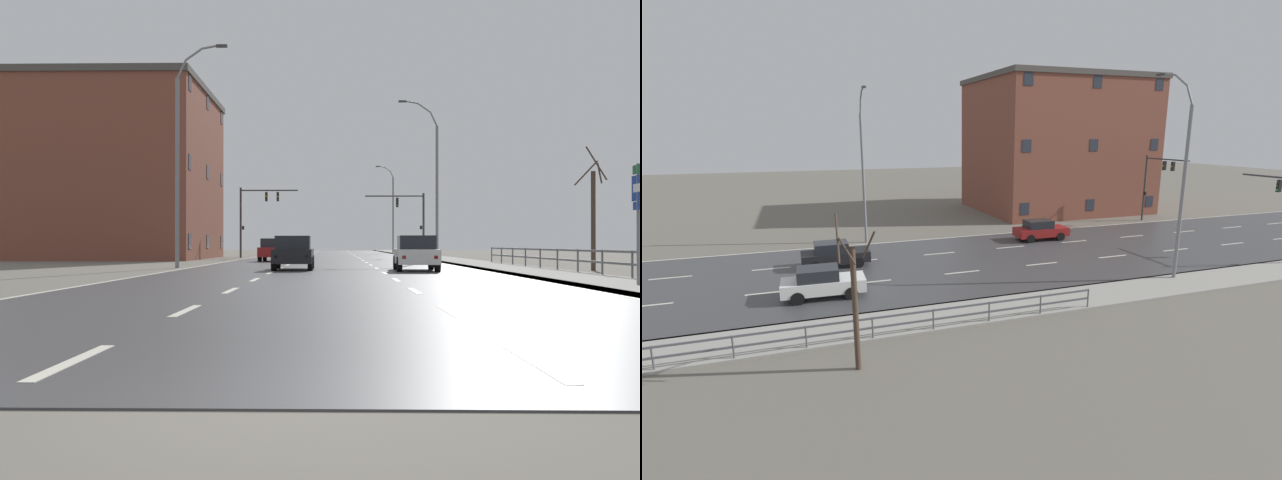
# 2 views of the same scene
# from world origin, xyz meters

# --- Properties ---
(ground_plane) EXTENTS (160.00, 160.00, 0.12)m
(ground_plane) POSITION_xyz_m (0.00, 48.00, -0.06)
(ground_plane) COLOR #666056
(road_asphalt_strip) EXTENTS (14.00, 120.00, 0.03)m
(road_asphalt_strip) POSITION_xyz_m (0.00, 60.00, 0.01)
(road_asphalt_strip) COLOR #3D3D3F
(road_asphalt_strip) RESTS_ON ground
(sidewalk_right) EXTENTS (3.00, 120.00, 0.12)m
(sidewalk_right) POSITION_xyz_m (8.43, 60.00, 0.06)
(sidewalk_right) COLOR gray
(sidewalk_right) RESTS_ON ground
(guardrail) EXTENTS (0.07, 30.51, 1.00)m
(guardrail) POSITION_xyz_m (9.85, 22.80, 0.71)
(guardrail) COLOR #515459
(guardrail) RESTS_ON ground
(street_lamp_midground) EXTENTS (2.84, 0.24, 11.48)m
(street_lamp_midground) POSITION_xyz_m (7.42, 45.36, 5.59)
(street_lamp_midground) COLOR slate
(street_lamp_midground) RESTS_ON ground
(street_lamp_distant) EXTENTS (2.28, 0.24, 10.99)m
(street_lamp_distant) POSITION_xyz_m (7.47, 83.32, 5.40)
(street_lamp_distant) COLOR slate
(street_lamp_distant) RESTS_ON ground
(street_lamp_left_bank) EXTENTS (2.62, 0.24, 11.25)m
(street_lamp_left_bank) POSITION_xyz_m (-7.44, 30.17, 5.49)
(street_lamp_left_bank) COLOR slate
(street_lamp_left_bank) RESTS_ON ground
(highway_sign) EXTENTS (0.09, 0.68, 3.35)m
(highway_sign) POSITION_xyz_m (8.39, 13.87, 2.15)
(highway_sign) COLOR slate
(highway_sign) RESTS_ON ground
(traffic_signal_right) EXTENTS (5.08, 0.36, 5.55)m
(traffic_signal_right) POSITION_xyz_m (6.94, 55.41, 3.69)
(traffic_signal_right) COLOR #38383A
(traffic_signal_right) RESTS_ON ground
(traffic_signal_left) EXTENTS (5.08, 0.36, 6.12)m
(traffic_signal_left) POSITION_xyz_m (-6.67, 56.32, 4.20)
(traffic_signal_left) COLOR #38383A
(traffic_signal_left) RESTS_ON ground
(car_near_right) EXTENTS (1.86, 4.11, 1.57)m
(car_near_right) POSITION_xyz_m (-1.59, 27.36, 0.80)
(car_near_right) COLOR black
(car_near_right) RESTS_ON ground
(car_near_left) EXTENTS (1.94, 4.15, 1.57)m
(car_near_left) POSITION_xyz_m (-3.84, 43.08, 0.80)
(car_near_left) COLOR maroon
(car_near_left) RESTS_ON ground
(car_far_left) EXTENTS (1.92, 4.15, 1.57)m
(car_far_left) POSITION_xyz_m (3.91, 26.30, 0.80)
(car_far_left) COLOR silver
(car_far_left) RESTS_ON ground
(brick_building) EXTENTS (13.96, 16.75, 13.76)m
(brick_building) POSITION_xyz_m (-16.85, 51.89, 6.89)
(brick_building) COLOR brown
(brick_building) RESTS_ON ground
(bare_tree_mid) EXTENTS (1.19, 1.24, 5.57)m
(bare_tree_mid) POSITION_xyz_m (11.99, 27.02, 2.50)
(bare_tree_mid) COLOR #423328
(bare_tree_mid) RESTS_ON ground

